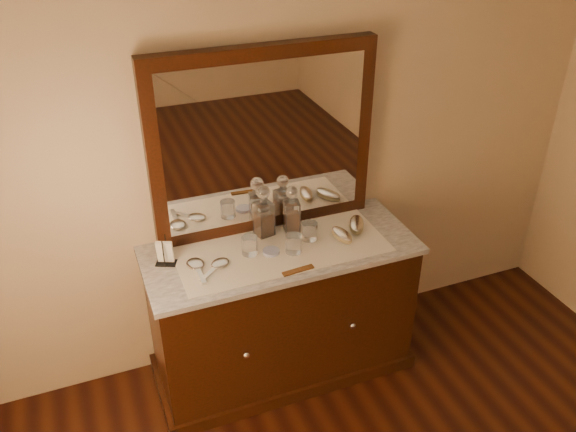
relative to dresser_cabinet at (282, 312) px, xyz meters
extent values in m
plane|color=tan|center=(0.00, 0.29, 0.99)|extent=(4.50, 4.50, 0.00)
cube|color=black|center=(0.00, 0.00, 0.00)|extent=(1.40, 0.55, 0.82)
cube|color=black|center=(0.00, 0.00, -0.37)|extent=(1.46, 0.59, 0.08)
sphere|color=silver|center=(-0.30, -0.28, 0.04)|extent=(0.04, 0.04, 0.04)
sphere|color=silver|center=(0.30, -0.28, 0.04)|extent=(0.04, 0.04, 0.04)
cube|color=silver|center=(0.00, 0.00, 0.42)|extent=(1.44, 0.59, 0.03)
cube|color=black|center=(0.00, 0.25, 0.94)|extent=(1.20, 0.08, 1.00)
cube|color=white|center=(0.00, 0.21, 0.94)|extent=(1.06, 0.01, 0.86)
cube|color=white|center=(0.00, -0.02, 0.44)|extent=(1.10, 0.45, 0.00)
cylinder|color=white|center=(-0.07, -0.03, 0.45)|extent=(0.12, 0.12, 0.02)
cube|color=brown|center=(0.00, -0.23, 0.45)|extent=(0.17, 0.04, 0.01)
cube|color=black|center=(-0.59, 0.08, 0.44)|extent=(0.12, 0.10, 0.01)
cylinder|color=black|center=(-0.60, 0.05, 0.52)|extent=(0.01, 0.01, 0.15)
cylinder|color=black|center=(-0.58, 0.11, 0.52)|extent=(0.01, 0.01, 0.15)
cube|color=white|center=(-0.59, 0.08, 0.51)|extent=(0.09, 0.07, 0.12)
cube|color=brown|center=(-0.04, 0.15, 0.51)|extent=(0.09, 0.09, 0.13)
cube|color=white|center=(-0.04, 0.15, 0.54)|extent=(0.11, 0.11, 0.19)
cylinder|color=white|center=(-0.04, 0.15, 0.65)|extent=(0.04, 0.04, 0.03)
sphere|color=white|center=(-0.04, 0.15, 0.70)|extent=(0.09, 0.09, 0.07)
cube|color=brown|center=(0.11, 0.14, 0.50)|extent=(0.08, 0.08, 0.12)
cube|color=white|center=(0.11, 0.14, 0.53)|extent=(0.09, 0.09, 0.17)
cylinder|color=white|center=(0.11, 0.14, 0.63)|extent=(0.04, 0.04, 0.03)
sphere|color=white|center=(0.11, 0.14, 0.68)|extent=(0.08, 0.08, 0.07)
ellipsoid|color=#8D7E56|center=(0.33, -0.04, 0.46)|extent=(0.09, 0.17, 0.02)
ellipsoid|color=silver|center=(0.33, -0.04, 0.48)|extent=(0.09, 0.17, 0.02)
ellipsoid|color=#8D7E56|center=(0.45, 0.02, 0.46)|extent=(0.15, 0.19, 0.03)
ellipsoid|color=silver|center=(0.45, 0.02, 0.48)|extent=(0.15, 0.19, 0.03)
ellipsoid|color=silver|center=(-0.46, 0.00, 0.45)|extent=(0.09, 0.11, 0.02)
cube|color=silver|center=(-0.46, -0.10, 0.45)|extent=(0.03, 0.15, 0.01)
ellipsoid|color=silver|center=(-0.34, -0.04, 0.45)|extent=(0.14, 0.13, 0.02)
cube|color=silver|center=(-0.41, -0.10, 0.45)|extent=(0.12, 0.10, 0.01)
cylinder|color=white|center=(-0.17, 0.01, 0.49)|extent=(0.09, 0.09, 0.10)
cylinder|color=white|center=(0.05, -0.06, 0.49)|extent=(0.09, 0.09, 0.10)
cylinder|color=white|center=(0.17, 0.02, 0.49)|extent=(0.09, 0.09, 0.10)
camera|label=1|loc=(-0.90, -2.40, 2.17)|focal=36.81mm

